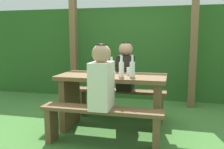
% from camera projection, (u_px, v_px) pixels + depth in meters
% --- Properties ---
extents(ground_plane, '(12.00, 12.00, 0.00)m').
position_uv_depth(ground_plane, '(112.00, 130.00, 3.30)').
color(ground_plane, '#407332').
extents(hedge_backdrop, '(6.40, 0.65, 1.83)m').
position_uv_depth(hedge_backdrop, '(135.00, 53.00, 5.16)').
color(hedge_backdrop, '#295620').
rests_on(hedge_backdrop, ground_plane).
extents(pergola_post_left, '(0.12, 0.12, 2.12)m').
position_uv_depth(pergola_post_left, '(74.00, 47.00, 4.75)').
color(pergola_post_left, brown).
rests_on(pergola_post_left, ground_plane).
extents(pergola_post_right, '(0.12, 0.12, 2.12)m').
position_uv_depth(pergola_post_right, '(193.00, 48.00, 4.23)').
color(pergola_post_right, brown).
rests_on(pergola_post_right, ground_plane).
extents(picnic_table, '(1.40, 0.64, 0.75)m').
position_uv_depth(picnic_table, '(112.00, 93.00, 3.22)').
color(picnic_table, brown).
rests_on(picnic_table, ground_plane).
extents(bench_near, '(1.40, 0.24, 0.45)m').
position_uv_depth(bench_near, '(101.00, 119.00, 2.76)').
color(bench_near, brown).
rests_on(bench_near, ground_plane).
extents(bench_far, '(1.40, 0.24, 0.45)m').
position_uv_depth(bench_far, '(120.00, 98.00, 3.74)').
color(bench_far, brown).
rests_on(bench_far, ground_plane).
extents(person_white_shirt, '(0.25, 0.35, 0.72)m').
position_uv_depth(person_white_shirt, '(102.00, 79.00, 2.69)').
color(person_white_shirt, silver).
rests_on(person_white_shirt, bench_near).
extents(person_black_coat, '(0.25, 0.35, 0.72)m').
position_uv_depth(person_black_coat, '(126.00, 68.00, 3.65)').
color(person_black_coat, black).
rests_on(person_black_coat, bench_far).
extents(drinking_glass, '(0.07, 0.07, 0.10)m').
position_uv_depth(drinking_glass, '(129.00, 71.00, 3.20)').
color(drinking_glass, silver).
rests_on(drinking_glass, picnic_table).
extents(bottle_left, '(0.06, 0.06, 0.26)m').
position_uv_depth(bottle_left, '(121.00, 68.00, 3.03)').
color(bottle_left, silver).
rests_on(bottle_left, picnic_table).
extents(bottle_right, '(0.06, 0.06, 0.24)m').
position_uv_depth(bottle_right, '(111.00, 68.00, 3.14)').
color(bottle_right, silver).
rests_on(bottle_right, picnic_table).
extents(bottle_center, '(0.07, 0.07, 0.26)m').
position_uv_depth(bottle_center, '(132.00, 69.00, 3.01)').
color(bottle_center, silver).
rests_on(bottle_center, picnic_table).
extents(cell_phone, '(0.14, 0.16, 0.01)m').
position_uv_depth(cell_phone, '(103.00, 74.00, 3.24)').
color(cell_phone, silver).
rests_on(cell_phone, picnic_table).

